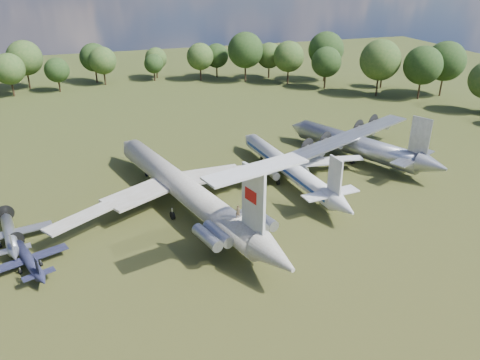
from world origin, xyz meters
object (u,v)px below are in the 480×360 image
object	(u,v)px
small_prop_west	(29,262)
an12_transport	(356,148)
il62_airliner	(184,193)
tu104_jet	(288,170)
small_prop_northwest	(10,237)
person_on_il62	(238,212)

from	to	relation	value
small_prop_west	an12_transport	bearing A→B (deg)	-2.08
il62_airliner	an12_transport	world-z (taller)	il62_airliner
tu104_jet	small_prop_northwest	size ratio (longest dim) A/B	2.63
small_prop_northwest	tu104_jet	bearing A→B (deg)	-2.41
tu104_jet	il62_airliner	bearing A→B (deg)	-172.77
tu104_jet	an12_transport	distance (m)	17.20
small_prop_northwest	person_on_il62	xyz separation A→B (m)	(28.96, -11.96, 5.18)
small_prop_west	person_on_il62	world-z (taller)	person_on_il62
il62_airliner	tu104_jet	bearing A→B (deg)	-2.85
an12_transport	person_on_il62	size ratio (longest dim) A/B	20.74
an12_transport	person_on_il62	bearing A→B (deg)	-167.85
an12_transport	small_prop_west	xyz separation A→B (m)	(-58.01, -18.96, -1.48)
an12_transport	small_prop_northwest	xyz separation A→B (m)	(-60.89, -11.89, -1.35)
il62_airliner	person_on_il62	distance (m)	15.52
tu104_jet	an12_transport	world-z (taller)	an12_transport
person_on_il62	il62_airliner	bearing A→B (deg)	-78.05
tu104_jet	person_on_il62	bearing A→B (deg)	-134.76
tu104_jet	small_prop_west	bearing A→B (deg)	-166.91
tu104_jet	small_prop_west	size ratio (longest dim) A/B	2.96
il62_airliner	small_prop_northwest	size ratio (longest dim) A/B	3.61
tu104_jet	person_on_il62	size ratio (longest dim) A/B	22.11
il62_airliner	person_on_il62	world-z (taller)	person_on_il62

